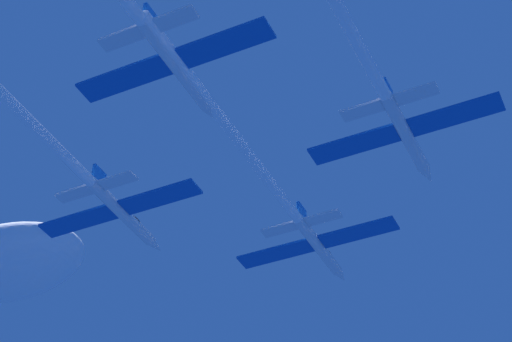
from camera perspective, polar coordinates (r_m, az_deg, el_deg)
name	(u,v)px	position (r m, az deg, el deg)	size (l,w,h in m)	color
jet_lead	(277,192)	(102.81, 1.35, -1.32)	(20.51, 50.63, 3.40)	silver
jet_left_wing	(57,148)	(97.69, -12.40, 1.39)	(20.51, 51.81, 3.40)	silver
jet_right_wing	(359,46)	(85.41, 6.51, 7.82)	(20.51, 54.37, 3.40)	silver
cloud_puffy	(4,264)	(169.11, -15.54, -5.67)	(32.21, 17.72, 11.27)	white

